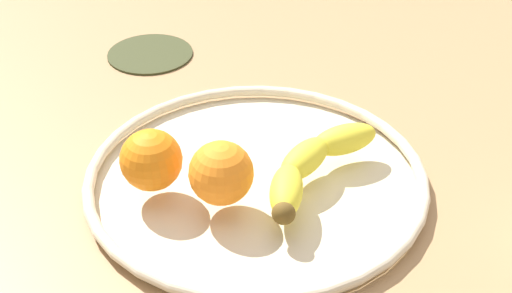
# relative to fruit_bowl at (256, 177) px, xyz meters

# --- Properties ---
(ground_plane) EXTENTS (1.53, 1.53, 0.04)m
(ground_plane) POSITION_rel_fruit_bowl_xyz_m (0.00, 0.00, -0.03)
(ground_plane) COLOR #9D7A50
(fruit_bowl) EXTENTS (0.35, 0.35, 0.02)m
(fruit_bowl) POSITION_rel_fruit_bowl_xyz_m (0.00, 0.00, 0.00)
(fruit_bowl) COLOR beige
(fruit_bowl) RESTS_ON ground_plane
(banana) EXTENTS (0.19, 0.06, 0.03)m
(banana) POSITION_rel_fruit_bowl_xyz_m (-0.02, 0.05, 0.02)
(banana) COLOR yellow
(banana) RESTS_ON fruit_bowl
(orange_center) EXTENTS (0.06, 0.06, 0.06)m
(orange_center) POSITION_rel_fruit_bowl_xyz_m (0.06, -0.00, 0.04)
(orange_center) COLOR orange
(orange_center) RESTS_ON fruit_bowl
(orange_back_left) EXTENTS (0.06, 0.06, 0.06)m
(orange_back_left) POSITION_rel_fruit_bowl_xyz_m (0.08, -0.07, 0.04)
(orange_back_left) COLOR orange
(orange_back_left) RESTS_ON fruit_bowl
(ambient_coaster) EXTENTS (0.12, 0.12, 0.01)m
(ambient_coaster) POSITION_rel_fruit_bowl_xyz_m (-0.14, -0.28, -0.01)
(ambient_coaster) COLOR #34391D
(ambient_coaster) RESTS_ON ground_plane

